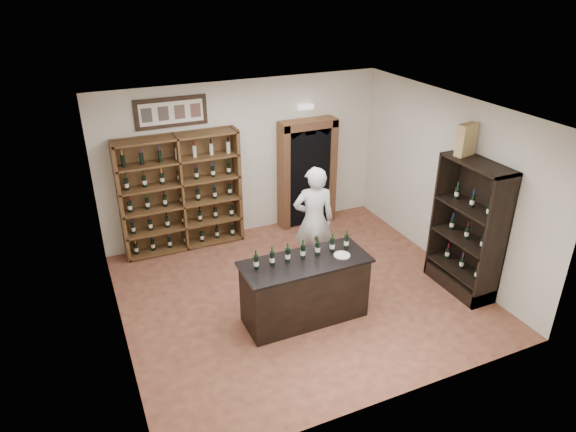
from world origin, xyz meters
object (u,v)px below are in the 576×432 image
(wine_shelf, at_px, (181,193))
(wine_crate, at_px, (466,140))
(tasting_counter, at_px, (305,290))
(side_cabinet, at_px, (466,247))
(shopkeeper, at_px, (314,220))
(counter_bottle_0, at_px, (256,262))

(wine_shelf, bearing_deg, wine_crate, -37.25)
(tasting_counter, bearing_deg, wine_shelf, 110.56)
(wine_shelf, height_order, wine_crate, wine_crate)
(side_cabinet, relative_size, wine_crate, 4.47)
(side_cabinet, height_order, shopkeeper, side_cabinet)
(counter_bottle_0, xyz_separation_m, side_cabinet, (3.44, -0.38, -0.35))
(wine_shelf, bearing_deg, shopkeeper, -43.52)
(wine_crate, bearing_deg, shopkeeper, 136.18)
(counter_bottle_0, relative_size, wine_crate, 0.61)
(wine_shelf, xyz_separation_m, tasting_counter, (1.10, -2.93, -0.61))
(wine_shelf, relative_size, shopkeeper, 1.15)
(tasting_counter, relative_size, shopkeeper, 0.98)
(side_cabinet, bearing_deg, counter_bottle_0, 173.63)
(shopkeeper, distance_m, wine_crate, 2.72)
(counter_bottle_0, bearing_deg, shopkeeper, 37.27)
(counter_bottle_0, height_order, wine_crate, wine_crate)
(tasting_counter, height_order, counter_bottle_0, counter_bottle_0)
(side_cabinet, bearing_deg, wine_shelf, 139.79)
(counter_bottle_0, height_order, shopkeeper, shopkeeper)
(tasting_counter, distance_m, shopkeeper, 1.47)
(counter_bottle_0, height_order, side_cabinet, side_cabinet)
(side_cabinet, bearing_deg, wine_crate, 93.79)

